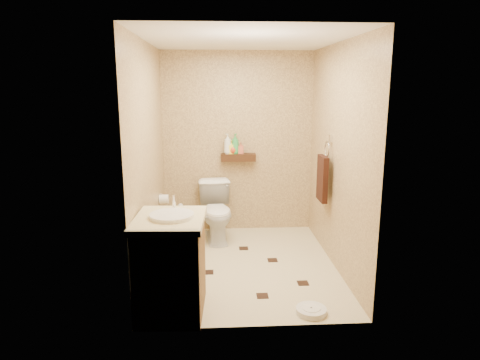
{
  "coord_description": "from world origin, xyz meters",
  "views": [
    {
      "loc": [
        -0.31,
        -4.44,
        1.96
      ],
      "look_at": [
        -0.03,
        0.25,
        0.92
      ],
      "focal_mm": 32.0,
      "sensor_mm": 36.0,
      "label": 1
    }
  ],
  "objects": [
    {
      "name": "ground",
      "position": [
        0.0,
        0.0,
        0.0
      ],
      "size": [
        2.5,
        2.5,
        0.0
      ],
      "primitive_type": "plane",
      "color": "beige",
      "rests_on": "ground"
    },
    {
      "name": "wall_left",
      "position": [
        -1.0,
        0.0,
        1.2
      ],
      "size": [
        0.04,
        2.5,
        2.4
      ],
      "primitive_type": "cube",
      "color": "tan",
      "rests_on": "ground"
    },
    {
      "name": "toilet_brush",
      "position": [
        -0.78,
        1.07,
        0.15
      ],
      "size": [
        0.1,
        0.1,
        0.42
      ],
      "color": "#175E52",
      "rests_on": "ground"
    },
    {
      "name": "bottle_d",
      "position": [
        -0.04,
        1.17,
        1.2
      ],
      "size": [
        0.14,
        0.14,
        0.27
      ],
      "primitive_type": "imported",
      "rotation": [
        0.0,
        0.0,
        2.61
      ],
      "color": "green",
      "rests_on": "wall_shelf"
    },
    {
      "name": "wall_right",
      "position": [
        1.0,
        0.0,
        1.2
      ],
      "size": [
        0.04,
        2.5,
        2.4
      ],
      "primitive_type": "cube",
      "color": "tan",
      "rests_on": "ground"
    },
    {
      "name": "bathroom_scale",
      "position": [
        0.52,
        -1.07,
        0.03
      ],
      "size": [
        0.35,
        0.35,
        0.05
      ],
      "rotation": [
        0.0,
        0.0,
        -0.39
      ],
      "color": "white",
      "rests_on": "ground"
    },
    {
      "name": "toilet",
      "position": [
        -0.29,
        0.83,
        0.37
      ],
      "size": [
        0.49,
        0.77,
        0.74
      ],
      "primitive_type": "imported",
      "rotation": [
        0.0,
        0.0,
        0.11
      ],
      "color": "white",
      "rests_on": "ground"
    },
    {
      "name": "ceiling",
      "position": [
        0.0,
        0.0,
        2.4
      ],
      "size": [
        2.0,
        2.5,
        0.02
      ],
      "primitive_type": "cube",
      "color": "silver",
      "rests_on": "wall_back"
    },
    {
      "name": "toilet_paper",
      "position": [
        -0.94,
        0.65,
        0.6
      ],
      "size": [
        0.12,
        0.11,
        0.12
      ],
      "color": "white",
      "rests_on": "wall_left"
    },
    {
      "name": "wall_shelf",
      "position": [
        0.0,
        1.17,
        1.02
      ],
      "size": [
        0.46,
        0.14,
        0.1
      ],
      "primitive_type": "cube",
      "color": "#38200F",
      "rests_on": "wall_back"
    },
    {
      "name": "bottle_b",
      "position": [
        -0.09,
        1.17,
        1.16
      ],
      "size": [
        0.09,
        0.09,
        0.18
      ],
      "primitive_type": "imported",
      "rotation": [
        0.0,
        0.0,
        0.15
      ],
      "color": "yellow",
      "rests_on": "wall_shelf"
    },
    {
      "name": "vanity",
      "position": [
        -0.7,
        -0.95,
        0.45
      ],
      "size": [
        0.62,
        0.74,
        1.0
      ],
      "rotation": [
        0.0,
        0.0,
        -0.05
      ],
      "color": "brown",
      "rests_on": "ground"
    },
    {
      "name": "bottle_e",
      "position": [
        0.03,
        1.17,
        1.15
      ],
      "size": [
        0.07,
        0.07,
        0.16
      ],
      "primitive_type": "imported",
      "rotation": [
        0.0,
        0.0,
        6.26
      ],
      "color": "#C45C41",
      "rests_on": "wall_shelf"
    },
    {
      "name": "bottle_a",
      "position": [
        -0.14,
        1.17,
        1.2
      ],
      "size": [
        0.15,
        0.15,
        0.27
      ],
      "primitive_type": "imported",
      "rotation": [
        0.0,
        0.0,
        3.93
      ],
      "color": "silver",
      "rests_on": "wall_shelf"
    },
    {
      "name": "bottle_c",
      "position": [
        -0.07,
        1.17,
        1.15
      ],
      "size": [
        0.15,
        0.15,
        0.15
      ],
      "primitive_type": "imported",
      "rotation": [
        0.0,
        0.0,
        5.13
      ],
      "color": "#C83F17",
      "rests_on": "wall_shelf"
    },
    {
      "name": "wall_front",
      "position": [
        0.0,
        -1.25,
        1.2
      ],
      "size": [
        2.0,
        0.04,
        2.4
      ],
      "primitive_type": "cube",
      "color": "tan",
      "rests_on": "ground"
    },
    {
      "name": "wall_back",
      "position": [
        0.0,
        1.25,
        1.2
      ],
      "size": [
        2.0,
        0.04,
        2.4
      ],
      "primitive_type": "cube",
      "color": "tan",
      "rests_on": "ground"
    },
    {
      "name": "floor_accents",
      "position": [
        0.01,
        -0.06,
        0.0
      ],
      "size": [
        1.25,
        1.33,
        0.01
      ],
      "color": "black",
      "rests_on": "ground"
    },
    {
      "name": "towel_ring",
      "position": [
        0.91,
        0.25,
        0.95
      ],
      "size": [
        0.12,
        0.3,
        0.76
      ],
      "color": "silver",
      "rests_on": "wall_right"
    }
  ]
}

